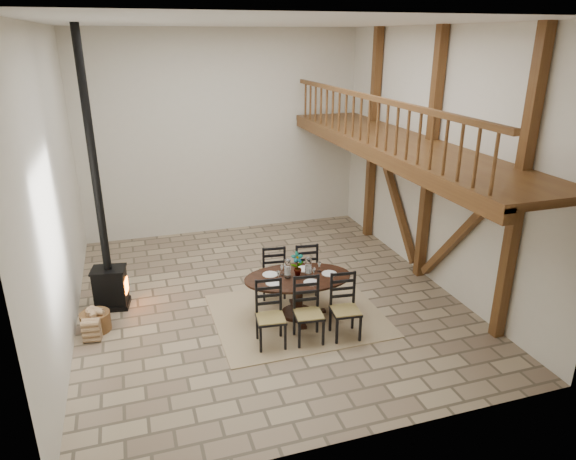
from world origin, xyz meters
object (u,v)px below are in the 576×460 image
object	(u,v)px
wood_stove	(106,251)
log_basket	(96,321)
dining_table	(299,298)
log_stack	(92,330)

from	to	relation	value
wood_stove	log_basket	world-z (taller)	wood_stove
wood_stove	dining_table	bearing A→B (deg)	-15.57
dining_table	log_basket	xyz separation A→B (m)	(-3.48, 0.72, -0.25)
log_basket	log_stack	world-z (taller)	log_basket
wood_stove	log_basket	xyz separation A→B (m)	(-0.27, -0.78, -0.96)
dining_table	log_stack	world-z (taller)	dining_table
dining_table	wood_stove	xyz separation A→B (m)	(-3.21, 1.50, 0.71)
log_basket	log_stack	bearing A→B (deg)	-98.16
log_basket	log_stack	xyz separation A→B (m)	(-0.05, -0.34, 0.02)
dining_table	wood_stove	size ratio (longest dim) A/B	0.45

